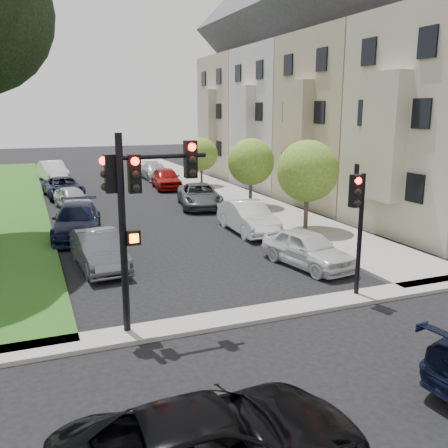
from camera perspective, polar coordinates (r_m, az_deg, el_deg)
name	(u,v)px	position (r m, az deg, el deg)	size (l,w,h in m)	color
ground	(299,345)	(12.77, 8.54, -13.57)	(140.00, 140.00, 0.00)	black
sidewalk_right	(214,188)	(36.53, -1.16, 4.17)	(3.50, 44.00, 0.12)	gray
sidewalk_cross	(263,313)	(14.34, 4.50, -10.12)	(60.00, 1.00, 0.12)	gray
house_b	(355,87)	(31.27, 14.75, 14.91)	(7.70, 7.55, 15.97)	gray
house_c	(292,91)	(37.60, 7.79, 14.82)	(7.70, 7.55, 15.97)	beige
house_d	(249,94)	(44.30, 2.89, 14.63)	(7.70, 7.55, 15.97)	#A29B89
small_tree_a	(307,171)	(23.49, 9.52, 5.97)	(2.88, 2.88, 4.32)	#2D221A
small_tree_b	(251,162)	(29.02, 3.09, 7.10)	(2.70, 2.70, 4.06)	#2D221A
small_tree_c	(201,154)	(37.12, -2.60, 7.97)	(2.43, 2.43, 3.64)	#2D221A
traffic_signal_main	(137,198)	(12.48, -9.86, 2.95)	(2.50, 0.64, 5.14)	black
traffic_signal_secondary	(358,213)	(15.32, 15.04, 1.26)	(0.52, 0.42, 3.84)	black
car_cross_near	(215,447)	(8.29, -1.04, -24.11)	(2.27, 4.93, 1.37)	black
car_parked_0	(307,249)	(18.58, 9.51, -2.79)	(1.61, 3.99, 1.36)	silver
car_parked_1	(248,217)	(23.37, 2.77, 0.77)	(1.55, 4.43, 1.46)	silver
car_parked_2	(200,196)	(29.51, -2.81, 3.27)	(2.28, 4.95, 1.38)	#3F4247
car_parked_3	(166,178)	(36.62, -6.63, 5.22)	(1.79, 4.46, 1.52)	maroon
car_parked_4	(155,171)	(41.53, -7.90, 5.97)	(1.87, 4.60, 1.33)	#999BA0
car_parked_5	(99,250)	(18.66, -14.08, -2.93)	(1.44, 4.14, 1.36)	#3F4247
car_parked_6	(77,221)	(23.46, -16.43, 0.33)	(2.08, 5.12, 1.49)	black
car_parked_7	(72,198)	(30.28, -16.93, 2.86)	(1.50, 3.74, 1.27)	#999BA0
car_parked_8	(63,187)	(34.39, -17.87, 4.00)	(2.20, 4.77, 1.32)	black
car_parked_9	(53,171)	(42.66, -18.99, 5.75)	(1.68, 4.83, 1.59)	silver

